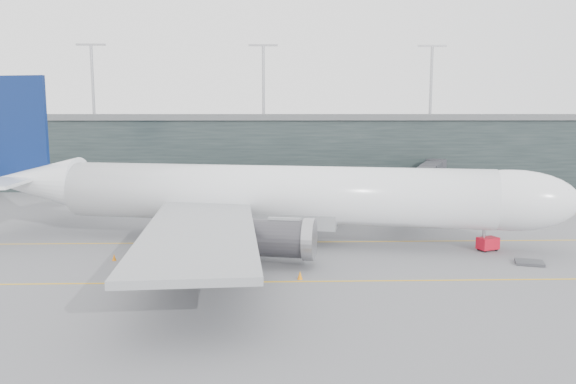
{
  "coord_description": "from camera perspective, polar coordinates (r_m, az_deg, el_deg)",
  "views": [
    {
      "loc": [
        6.45,
        -70.09,
        15.46
      ],
      "look_at": [
        8.49,
        -4.0,
        6.12
      ],
      "focal_mm": 35.0,
      "sensor_mm": 36.0,
      "label": 1
    }
  ],
  "objects": [
    {
      "name": "ground",
      "position": [
        72.06,
        -6.88,
        -4.4
      ],
      "size": [
        320.0,
        320.0,
        0.0
      ],
      "primitive_type": "plane",
      "color": "slate",
      "rests_on": "ground"
    },
    {
      "name": "taxiline_a",
      "position": [
        68.17,
        -7.18,
        -5.12
      ],
      "size": [
        160.0,
        0.25,
        0.02
      ],
      "primitive_type": "cube",
      "color": "gold",
      "rests_on": "ground"
    },
    {
      "name": "taxiline_b",
      "position": [
        52.81,
        -8.81,
        -9.06
      ],
      "size": [
        160.0,
        0.25,
        0.02
      ],
      "primitive_type": "cube",
      "color": "gold",
      "rests_on": "ground"
    },
    {
      "name": "taxiline_lead_main",
      "position": [
        91.41,
        -2.65,
        -1.7
      ],
      "size": [
        0.25,
        60.0,
        0.02
      ],
      "primitive_type": "cube",
      "color": "gold",
      "rests_on": "ground"
    },
    {
      "name": "terminal",
      "position": [
        128.48,
        -4.66,
        4.52
      ],
      "size": [
        240.0,
        36.0,
        29.0
      ],
      "color": "black",
      "rests_on": "ground"
    },
    {
      "name": "main_aircraft",
      "position": [
        67.19,
        -1.89,
        -0.35
      ],
      "size": [
        71.42,
        66.08,
        20.16
      ],
      "rotation": [
        0.0,
        0.0,
        -0.21
      ],
      "color": "white",
      "rests_on": "ground"
    },
    {
      "name": "jet_bridge",
      "position": [
        95.9,
        12.15,
        1.54
      ],
      "size": [
        19.53,
        44.37,
        6.54
      ],
      "rotation": [
        0.0,
        0.0,
        -0.4
      ],
      "color": "#2C2C31",
      "rests_on": "ground"
    },
    {
      "name": "gse_cart",
      "position": [
        67.52,
        19.64,
        -4.93
      ],
      "size": [
        2.62,
        2.18,
        1.53
      ],
      "rotation": [
        0.0,
        0.0,
        0.39
      ],
      "color": "red",
      "rests_on": "ground"
    },
    {
      "name": "baggage_dolly",
      "position": [
        63.39,
        23.33,
        -6.59
      ],
      "size": [
        3.31,
        2.96,
        0.28
      ],
      "primitive_type": "cube",
      "rotation": [
        0.0,
        0.0,
        -0.32
      ],
      "color": "#39393E",
      "rests_on": "ground"
    },
    {
      "name": "uld_a",
      "position": [
        82.17,
        -9.71,
        -2.24
      ],
      "size": [
        2.46,
        2.26,
        1.81
      ],
      "rotation": [
        0.0,
        0.0,
        -0.42
      ],
      "color": "#39383E",
      "rests_on": "ground"
    },
    {
      "name": "uld_b",
      "position": [
        84.45,
        -8.11,
        -1.88
      ],
      "size": [
        2.58,
        2.3,
        1.96
      ],
      "rotation": [
        0.0,
        0.0,
        0.32
      ],
      "color": "#39383E",
      "rests_on": "ground"
    },
    {
      "name": "uld_c",
      "position": [
        82.8,
        -5.28,
        -2.01
      ],
      "size": [
        2.54,
        2.2,
        2.02
      ],
      "rotation": [
        0.0,
        0.0,
        0.21
      ],
      "color": "#39383E",
      "rests_on": "ground"
    },
    {
      "name": "cone_nose",
      "position": [
        69.02,
        19.76,
        -5.07
      ],
      "size": [
        0.46,
        0.46,
        0.73
      ],
      "primitive_type": "cone",
      "color": "orange",
      "rests_on": "ground"
    },
    {
      "name": "cone_wing_stbd",
      "position": [
        53.05,
        1.22,
        -8.45
      ],
      "size": [
        0.5,
        0.5,
        0.8
      ],
      "primitive_type": "cone",
      "color": "orange",
      "rests_on": "ground"
    },
    {
      "name": "cone_wing_port",
      "position": [
        81.75,
        -0.96,
        -2.63
      ],
      "size": [
        0.39,
        0.39,
        0.63
      ],
      "primitive_type": "cone",
      "color": "#FF460E",
      "rests_on": "ground"
    },
    {
      "name": "cone_tail",
      "position": [
        62.31,
        -17.25,
        -6.35
      ],
      "size": [
        0.45,
        0.45,
        0.72
      ],
      "primitive_type": "cone",
      "color": "orange",
      "rests_on": "ground"
    }
  ]
}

